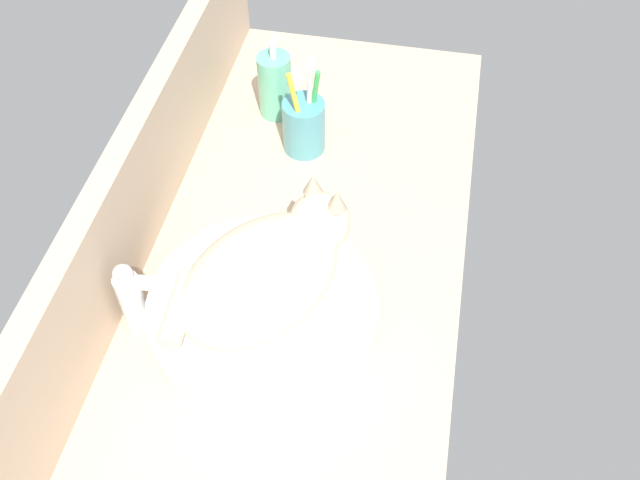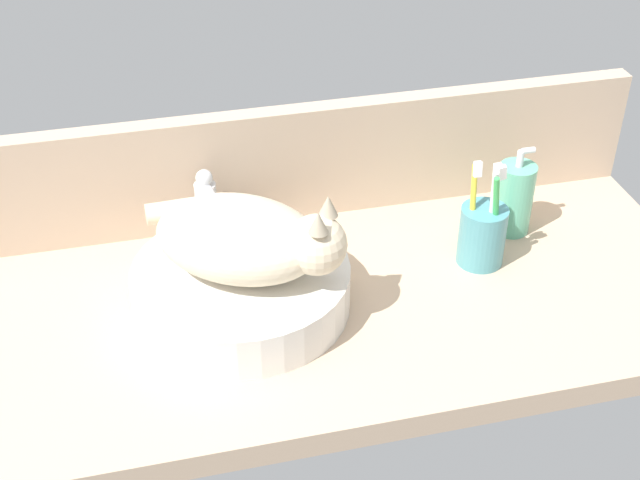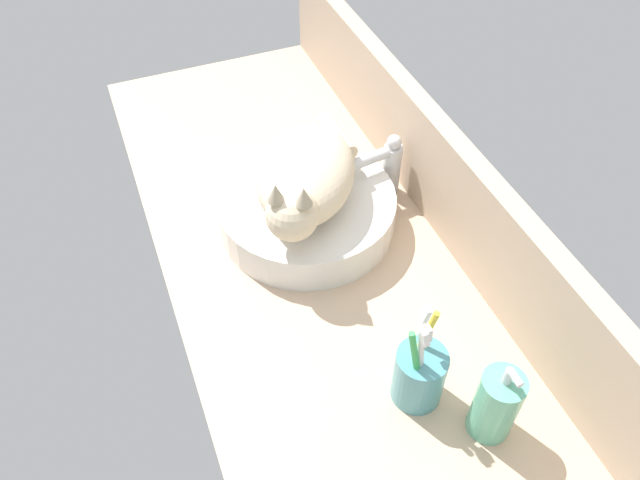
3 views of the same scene
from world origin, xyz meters
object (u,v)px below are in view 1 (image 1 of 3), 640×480
Objects in this scene: faucet at (138,295)px; sink_basin at (264,316)px; soap_dispenser at (275,85)px; toothbrush_cup at (304,124)px; cat at (266,271)px.

sink_basin is at bearing -82.07° from faucet.
sink_basin is at bearing -168.67° from soap_dispenser.
sink_basin is 48.97cm from soap_dispenser.
soap_dispenser is 11.27cm from toothbrush_cup.
toothbrush_cup is (41.80, -15.06, -1.90)cm from faucet.
toothbrush_cup reaches higher than faucet.
faucet is at bearing 97.93° from sink_basin.
cat reaches higher than faucet.
toothbrush_cup reaches higher than sink_basin.
toothbrush_cup is at bearing -19.82° from faucet.
soap_dispenser is at bearing 12.37° from cat.
soap_dispenser reaches higher than faucet.
faucet is (-3.63, 18.04, -5.51)cm from cat.
soap_dispenser is at bearing 40.38° from toothbrush_cup.
faucet is (-2.42, 17.39, 3.78)cm from sink_basin.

